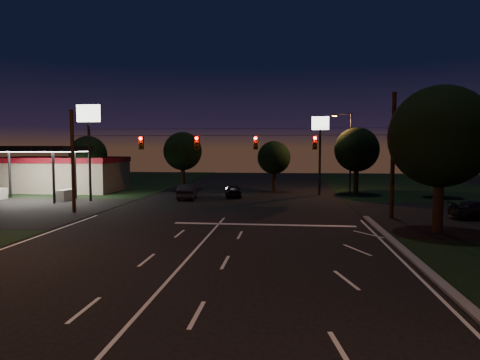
# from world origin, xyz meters

# --- Properties ---
(ground) EXTENTS (140.00, 140.00, 0.00)m
(ground) POSITION_xyz_m (0.00, 0.00, 0.00)
(ground) COLOR black
(ground) RESTS_ON ground
(center_line) EXTENTS (0.14, 40.00, 0.01)m
(center_line) POSITION_xyz_m (0.00, -6.00, 0.01)
(center_line) COLOR silver
(center_line) RESTS_ON ground
(stop_bar) EXTENTS (12.00, 0.50, 0.01)m
(stop_bar) POSITION_xyz_m (3.00, 11.50, 0.01)
(stop_bar) COLOR silver
(stop_bar) RESTS_ON ground
(utility_pole_right) EXTENTS (0.30, 0.30, 9.00)m
(utility_pole_right) POSITION_xyz_m (12.00, 15.00, 0.00)
(utility_pole_right) COLOR black
(utility_pole_right) RESTS_ON ground
(utility_pole_left) EXTENTS (0.28, 0.28, 8.00)m
(utility_pole_left) POSITION_xyz_m (-12.00, 15.00, 0.00)
(utility_pole_left) COLOR black
(utility_pole_left) RESTS_ON ground
(signal_span) EXTENTS (24.00, 0.40, 1.56)m
(signal_span) POSITION_xyz_m (-0.00, 14.96, 5.50)
(signal_span) COLOR black
(signal_span) RESTS_ON ground
(gas_station) EXTENTS (14.20, 16.10, 5.25)m
(gas_station) POSITION_xyz_m (-21.86, 30.39, 2.38)
(gas_station) COLOR gray
(gas_station) RESTS_ON ground
(pole_sign_left_near) EXTENTS (2.20, 0.30, 9.10)m
(pole_sign_left_near) POSITION_xyz_m (-14.00, 22.00, 6.98)
(pole_sign_left_near) COLOR black
(pole_sign_left_near) RESTS_ON ground
(pole_sign_right) EXTENTS (1.80, 0.30, 8.40)m
(pole_sign_right) POSITION_xyz_m (8.00, 30.00, 6.24)
(pole_sign_right) COLOR black
(pole_sign_right) RESTS_ON ground
(street_light_right_far) EXTENTS (2.20, 0.35, 9.00)m
(street_light_right_far) POSITION_xyz_m (11.24, 32.00, 5.24)
(street_light_right_far) COLOR black
(street_light_right_far) RESTS_ON ground
(tree_right_near) EXTENTS (6.00, 6.00, 8.76)m
(tree_right_near) POSITION_xyz_m (13.53, 10.17, 5.68)
(tree_right_near) COLOR black
(tree_right_near) RESTS_ON ground
(tree_far_a) EXTENTS (4.20, 4.20, 6.42)m
(tree_far_a) POSITION_xyz_m (-17.98, 30.12, 4.26)
(tree_far_a) COLOR black
(tree_far_a) RESTS_ON ground
(tree_far_b) EXTENTS (4.60, 4.60, 6.98)m
(tree_far_b) POSITION_xyz_m (-7.98, 34.13, 4.61)
(tree_far_b) COLOR black
(tree_far_b) RESTS_ON ground
(tree_far_c) EXTENTS (3.80, 3.80, 5.86)m
(tree_far_c) POSITION_xyz_m (3.02, 33.10, 3.90)
(tree_far_c) COLOR black
(tree_far_c) RESTS_ON ground
(tree_far_d) EXTENTS (4.80, 4.80, 7.30)m
(tree_far_d) POSITION_xyz_m (12.02, 31.13, 4.83)
(tree_far_d) COLOR black
(tree_far_d) RESTS_ON ground
(tree_far_e) EXTENTS (4.00, 4.00, 6.18)m
(tree_far_e) POSITION_xyz_m (20.02, 29.11, 4.11)
(tree_far_e) COLOR black
(tree_far_e) RESTS_ON ground
(car_oncoming_a) EXTENTS (2.24, 4.09, 1.32)m
(car_oncoming_a) POSITION_xyz_m (-1.00, 27.12, 0.66)
(car_oncoming_a) COLOR black
(car_oncoming_a) RESTS_ON ground
(car_oncoming_b) EXTENTS (2.04, 4.67, 1.49)m
(car_oncoming_b) POSITION_xyz_m (-5.29, 24.82, 0.75)
(car_oncoming_b) COLOR black
(car_oncoming_b) RESTS_ON ground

